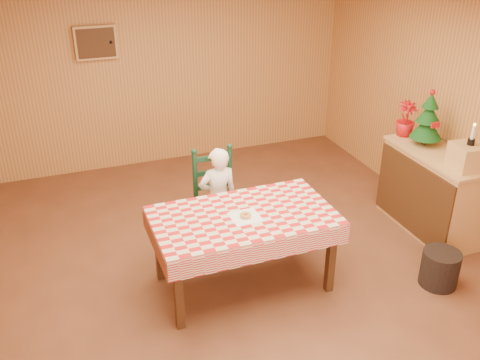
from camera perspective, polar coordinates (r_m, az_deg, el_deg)
name	(u,v)px	position (r m, az deg, el deg)	size (l,w,h in m)	color
ground	(247,274)	(5.37, 0.76, -10.01)	(6.00, 6.00, 0.00)	brown
cabin_walls	(227,80)	(5.00, -1.39, 10.62)	(5.10, 6.05, 2.65)	#C38546
dining_table	(243,222)	(4.86, 0.37, -4.54)	(1.66, 0.96, 0.77)	#442612
ladder_chair	(217,201)	(5.60, -2.52, -2.25)	(0.44, 0.40, 1.08)	#10321D
seated_child	(218,198)	(5.52, -2.34, -1.98)	(0.41, 0.27, 1.12)	white
napkin	(245,217)	(4.78, 0.59, -3.97)	(0.26, 0.26, 0.00)	white
donut	(245,215)	(4.77, 0.59, -3.77)	(0.10, 0.10, 0.04)	#D0914A
shelf_unit	(431,192)	(6.22, 19.73, -1.18)	(0.54, 1.24, 0.93)	tan
crate	(468,156)	(5.72, 23.15, 2.33)	(0.30, 0.30, 0.25)	tan
christmas_tree	(428,120)	(6.11, 19.41, 6.05)	(0.34, 0.34, 0.62)	#442612
flower_arrangement	(406,119)	(6.32, 17.27, 6.25)	(0.22, 0.22, 0.40)	#B31013
candle_set	(472,139)	(5.65, 23.49, 4.08)	(0.07, 0.07, 0.22)	black
storage_bin	(440,268)	(5.48, 20.54, -8.81)	(0.36, 0.36, 0.36)	black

